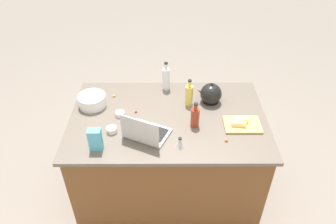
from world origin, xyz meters
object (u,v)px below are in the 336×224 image
at_px(laptop, 145,132).
at_px(bottle_soy, 195,117).
at_px(ramekin_small, 120,114).
at_px(butter_stick_right, 239,124).
at_px(mixing_bowl_large, 92,100).
at_px(bottle_oil, 189,95).
at_px(bottle_vinegar, 166,78).
at_px(kitchen_timer, 180,142).
at_px(cutting_board, 242,125).
at_px(candy_bag, 95,140).
at_px(ramekin_medium, 112,130).
at_px(butter_stick_left, 241,120).
at_px(kettle, 211,94).

xyz_separation_m(laptop, bottle_soy, (-0.37, -0.13, 0.04)).
bearing_deg(ramekin_small, butter_stick_right, 170.88).
xyz_separation_m(mixing_bowl_large, ramekin_small, (-0.24, 0.14, -0.03)).
xyz_separation_m(mixing_bowl_large, bottle_oil, (-0.80, -0.02, 0.04)).
bearing_deg(laptop, bottle_vinegar, -103.33).
height_order(bottle_oil, kitchen_timer, bottle_oil).
bearing_deg(cutting_board, bottle_oil, -35.26).
bearing_deg(butter_stick_right, laptop, 8.48).
distance_m(bottle_oil, butter_stick_right, 0.48).
distance_m(laptop, butter_stick_right, 0.71).
relative_size(mixing_bowl_large, kitchen_timer, 3.00).
bearing_deg(candy_bag, ramekin_medium, -115.07).
xyz_separation_m(cutting_board, ramekin_medium, (0.99, 0.07, 0.01)).
bearing_deg(kitchen_timer, butter_stick_left, -152.73).
distance_m(cutting_board, butter_stick_left, 0.04).
relative_size(laptop, butter_stick_left, 3.40).
bearing_deg(kitchen_timer, ramekin_medium, -17.00).
relative_size(laptop, kettle, 1.75).
relative_size(butter_stick_right, kitchen_timer, 1.43).
bearing_deg(mixing_bowl_large, laptop, 139.55).
bearing_deg(cutting_board, mixing_bowl_large, -12.40).
xyz_separation_m(bottle_vinegar, bottle_soy, (-0.22, 0.51, -0.02)).
xyz_separation_m(mixing_bowl_large, kitchen_timer, (-0.71, 0.49, -0.02)).
bearing_deg(bottle_soy, candy_bag, 19.52).
distance_m(mixing_bowl_large, cutting_board, 1.23).
bearing_deg(laptop, ramekin_medium, -12.68).
height_order(mixing_bowl_large, butter_stick_right, mixing_bowl_large).
xyz_separation_m(laptop, butter_stick_left, (-0.73, -0.15, -0.01)).
height_order(ramekin_small, ramekin_medium, ramekin_medium).
relative_size(butter_stick_left, ramekin_small, 1.50).
distance_m(laptop, ramekin_small, 0.33).
bearing_deg(ramekin_medium, bottle_soy, -173.33).
bearing_deg(bottle_oil, mixing_bowl_large, 1.24).
distance_m(bottle_vinegar, ramekin_small, 0.54).
relative_size(laptop, cutting_board, 1.33).
bearing_deg(butter_stick_left, bottle_soy, 3.08).
bearing_deg(butter_stick_right, ramekin_medium, 2.85).
relative_size(bottle_soy, butter_stick_left, 1.91).
bearing_deg(bottle_oil, ramekin_medium, 30.45).
bearing_deg(butter_stick_left, mixing_bowl_large, -11.43).
bearing_deg(ramekin_small, bottle_soy, 168.28).
bearing_deg(mixing_bowl_large, bottle_soy, 162.61).
height_order(mixing_bowl_large, butter_stick_left, mixing_bowl_large).
relative_size(kitchen_timer, candy_bag, 0.45).
bearing_deg(candy_bag, mixing_bowl_large, -76.75).
xyz_separation_m(mixing_bowl_large, ramekin_medium, (-0.20, 0.33, -0.03)).
height_order(cutting_board, butter_stick_right, butter_stick_right).
relative_size(bottle_oil, cutting_board, 0.84).
relative_size(mixing_bowl_large, bottle_soy, 1.10).
bearing_deg(ramekin_medium, kettle, -153.80).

